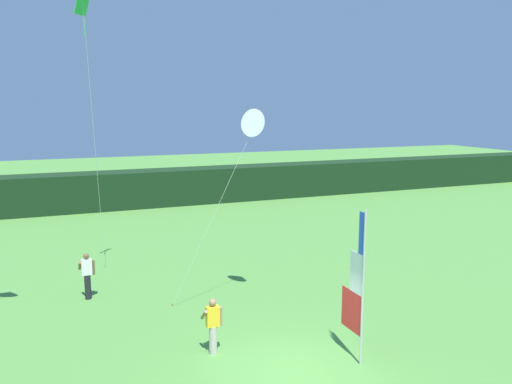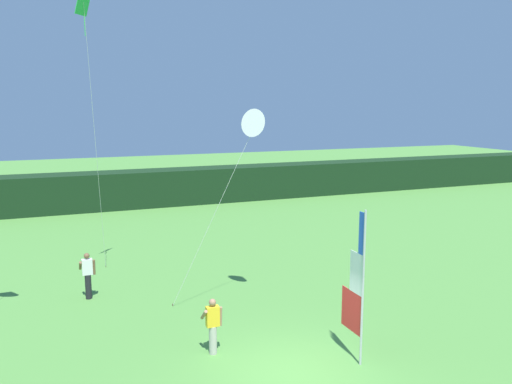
% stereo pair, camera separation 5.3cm
% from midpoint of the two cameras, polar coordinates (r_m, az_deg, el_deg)
% --- Properties ---
extents(ground_plane, '(120.00, 120.00, 0.00)m').
position_cam_midpoint_polar(ground_plane, '(14.17, 4.15, -19.40)').
color(ground_plane, '#518E3D').
extents(distant_treeline, '(80.00, 2.40, 2.45)m').
position_cam_midpoint_polar(distant_treeline, '(36.13, -12.74, 0.37)').
color(distant_treeline, black).
rests_on(distant_treeline, ground).
extents(banner_flag, '(0.06, 1.03, 4.23)m').
position_cam_midpoint_polar(banner_flag, '(14.23, 11.17, -10.46)').
color(banner_flag, '#B7B7BC').
rests_on(banner_flag, ground).
extents(person_near_banner, '(0.55, 0.48, 1.61)m').
position_cam_midpoint_polar(person_near_banner, '(14.78, -4.71, -14.41)').
color(person_near_banner, '#B7B2A3').
rests_on(person_near_banner, ground).
extents(person_mid_field, '(0.55, 0.48, 1.69)m').
position_cam_midpoint_polar(person_mid_field, '(19.53, -18.04, -8.66)').
color(person_mid_field, black).
rests_on(person_mid_field, ground).
extents(kite_green_diamond_2, '(0.85, 2.63, 10.93)m').
position_cam_midpoint_polar(kite_green_diamond_2, '(20.28, -18.32, 17.67)').
color(kite_green_diamond_2, brown).
rests_on(kite_green_diamond_2, ground).
extents(kite_white_delta_3, '(3.19, 1.49, 6.75)m').
position_cam_midpoint_polar(kite_white_delta_3, '(17.04, 0.04, 7.53)').
color(kite_white_delta_3, brown).
rests_on(kite_white_delta_3, ground).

